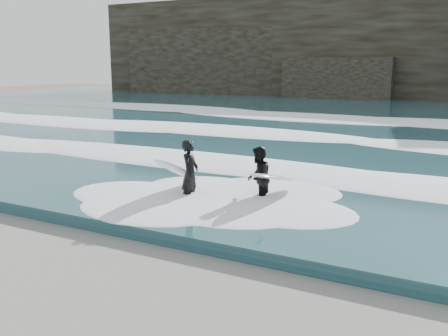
{
  "coord_description": "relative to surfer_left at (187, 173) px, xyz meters",
  "views": [
    {
      "loc": [
        4.78,
        -4.58,
        3.55
      ],
      "look_at": [
        -0.91,
        6.0,
        1.0
      ],
      "focal_mm": 40.0,
      "sensor_mm": 36.0,
      "label": 1
    }
  ],
  "objects": [
    {
      "name": "sea",
      "position": [
        1.78,
        23.32,
        -0.7
      ],
      "size": [
        90.0,
        52.0,
        0.3
      ],
      "primitive_type": "cube",
      "color": "#1E474F",
      "rests_on": "ground"
    },
    {
      "name": "foam_mid",
      "position": [
        1.78,
        10.32,
        -0.43
      ],
      "size": [
        60.0,
        4.0,
        0.24
      ],
      "primitive_type": "ellipsoid",
      "color": "white",
      "rests_on": "sea"
    },
    {
      "name": "surfer_right",
      "position": [
        1.72,
        0.66,
        -0.07
      ],
      "size": [
        1.2,
        2.23,
        1.55
      ],
      "color": "black",
      "rests_on": "ground"
    },
    {
      "name": "foam_near",
      "position": [
        1.78,
        3.32,
        -0.45
      ],
      "size": [
        60.0,
        3.2,
        0.2
      ],
      "primitive_type": "ellipsoid",
      "color": "white",
      "rests_on": "sea"
    },
    {
      "name": "foam_far",
      "position": [
        1.78,
        19.32,
        -0.4
      ],
      "size": [
        60.0,
        4.8,
        0.3
      ],
      "primitive_type": "ellipsoid",
      "color": "white",
      "rests_on": "sea"
    },
    {
      "name": "ground",
      "position": [
        1.78,
        -5.68,
        -0.85
      ],
      "size": [
        120.0,
        120.0,
        0.0
      ],
      "primitive_type": "plane",
      "color": "brown",
      "rests_on": "ground"
    },
    {
      "name": "headland",
      "position": [
        1.78,
        40.32,
        4.15
      ],
      "size": [
        70.0,
        9.0,
        10.0
      ],
      "primitive_type": "cube",
      "color": "black",
      "rests_on": "ground"
    },
    {
      "name": "surfer_left",
      "position": [
        0.0,
        0.0,
        0.0
      ],
      "size": [
        0.98,
        1.98,
        1.69
      ],
      "color": "black",
      "rests_on": "ground"
    }
  ]
}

